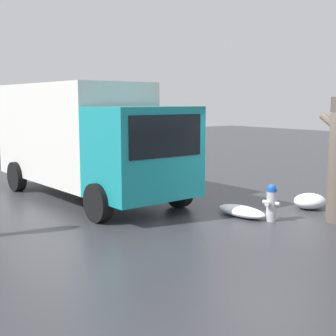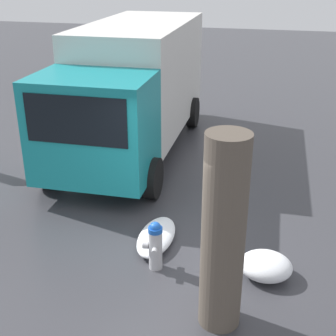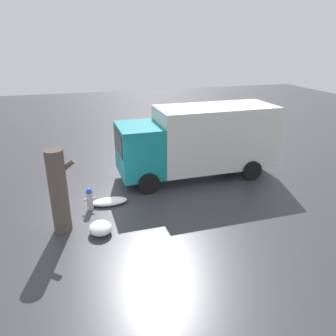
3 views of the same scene
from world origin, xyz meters
The scene contains 5 objects.
ground_plane centered at (0.00, 0.00, 0.00)m, with size 60.00×60.00×0.00m, color #38383D.
fire_hydrant centered at (0.00, 0.00, 0.45)m, with size 0.43×0.34×0.87m.
delivery_truck centered at (5.18, 1.96, 1.75)m, with size 7.21×2.76×3.23m.
snow_pile_by_hydrant centered at (0.74, 0.19, 0.12)m, with size 1.37×0.63×0.25m.
snow_pile_curbside centered at (0.20, -1.79, 0.20)m, with size 0.77×0.86×0.39m.
Camera 1 is at (-6.73, 8.40, 2.75)m, focal length 50.00 mm.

